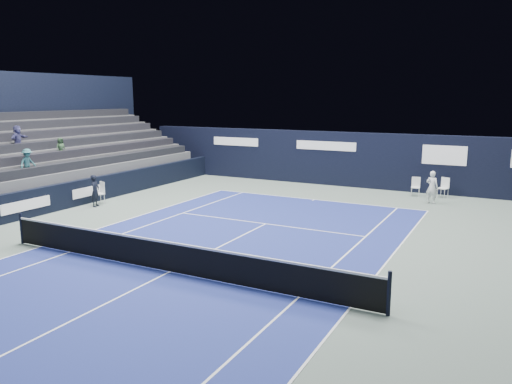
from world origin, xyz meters
TOP-DOWN VIEW (x-y plane):
  - ground at (0.00, 2.00)m, footprint 48.00×48.00m
  - court_surface at (0.00, 0.00)m, footprint 10.97×23.77m
  - folding_chair_back_a at (4.31, 15.26)m, footprint 0.48×0.47m
  - folding_chair_back_b at (5.67, 15.55)m, footprint 0.57×0.57m
  - line_judge_chair at (-8.81, 6.22)m, footprint 0.60×0.59m
  - line_judge at (-8.56, 5.65)m, footprint 0.52×0.64m
  - court_markings at (0.00, 0.00)m, footprint 11.03×23.83m
  - tennis_net at (0.00, 0.00)m, footprint 12.90×0.10m
  - back_sponsor_wall at (0.01, 16.50)m, footprint 26.00×0.63m
  - side_barrier_left at (-9.50, 5.97)m, footprint 0.33×22.00m
  - spectator_stand at (-13.27, 6.99)m, footprint 6.00×18.00m
  - tennis_player at (5.34, 13.69)m, footprint 0.66×0.87m

SIDE VIEW (x-z plane):
  - ground at x=0.00m, z-range 0.00..0.00m
  - court_surface at x=0.00m, z-range 0.00..0.01m
  - court_markings at x=0.00m, z-range 0.01..0.01m
  - tennis_net at x=0.00m, z-range -0.04..1.06m
  - folding_chair_back_a at x=4.31m, z-range 0.07..1.05m
  - folding_chair_back_b at x=5.67m, z-range 0.07..1.09m
  - side_barrier_left at x=-9.50m, z-range 0.00..1.20m
  - line_judge_chair at x=-8.81m, z-range 0.07..1.14m
  - line_judge at x=-8.56m, z-range 0.00..1.50m
  - tennis_player at x=5.34m, z-range 0.00..1.59m
  - back_sponsor_wall at x=0.01m, z-range 0.00..3.10m
  - spectator_stand at x=-13.27m, z-range -1.25..5.15m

